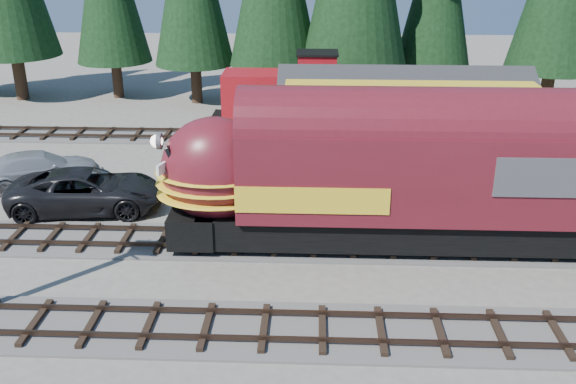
{
  "coord_description": "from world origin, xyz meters",
  "views": [
    {
      "loc": [
        -4.56,
        -18.71,
        11.51
      ],
      "look_at": [
        -5.51,
        4.0,
        2.24
      ],
      "focal_mm": 40.0,
      "sensor_mm": 36.0,
      "label": 1
    }
  ],
  "objects_px": {
    "depot": "(411,127)",
    "locomotive": "(381,180)",
    "pickup_truck_a": "(87,191)",
    "caboose": "(302,100)",
    "pickup_truck_b": "(39,168)"
  },
  "relations": [
    {
      "from": "caboose",
      "to": "pickup_truck_a",
      "type": "relative_size",
      "value": 1.36
    },
    {
      "from": "caboose",
      "to": "depot",
      "type": "bearing_deg",
      "value": -54.93
    },
    {
      "from": "locomotive",
      "to": "pickup_truck_a",
      "type": "relative_size",
      "value": 2.66
    },
    {
      "from": "pickup_truck_a",
      "to": "caboose",
      "type": "bearing_deg",
      "value": -46.83
    },
    {
      "from": "caboose",
      "to": "pickup_truck_a",
      "type": "distance_m",
      "value": 14.43
    },
    {
      "from": "depot",
      "to": "caboose",
      "type": "height_order",
      "value": "depot"
    },
    {
      "from": "caboose",
      "to": "pickup_truck_b",
      "type": "height_order",
      "value": "caboose"
    },
    {
      "from": "locomotive",
      "to": "depot",
      "type": "bearing_deg",
      "value": 72.91
    },
    {
      "from": "depot",
      "to": "pickup_truck_a",
      "type": "bearing_deg",
      "value": -166.38
    },
    {
      "from": "locomotive",
      "to": "pickup_truck_b",
      "type": "bearing_deg",
      "value": 159.3
    },
    {
      "from": "caboose",
      "to": "pickup_truck_b",
      "type": "distance_m",
      "value": 15.0
    },
    {
      "from": "locomotive",
      "to": "pickup_truck_a",
      "type": "height_order",
      "value": "locomotive"
    },
    {
      "from": "locomotive",
      "to": "caboose",
      "type": "relative_size",
      "value": 1.96
    },
    {
      "from": "depot",
      "to": "locomotive",
      "type": "distance_m",
      "value": 6.8
    },
    {
      "from": "locomotive",
      "to": "pickup_truck_a",
      "type": "xyz_separation_m",
      "value": [
        -12.48,
        2.99,
        -1.86
      ]
    }
  ]
}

